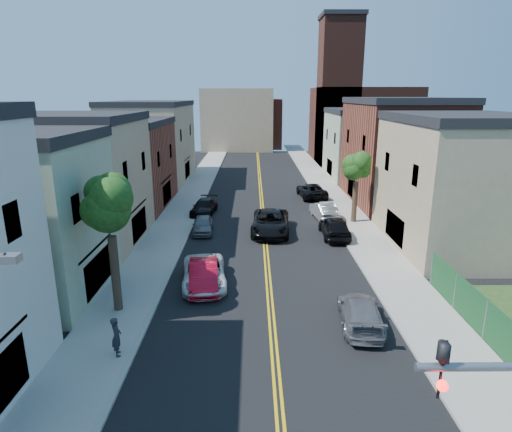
{
  "coord_description": "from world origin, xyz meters",
  "views": [
    {
      "loc": [
        -0.93,
        -6.33,
        10.84
      ],
      "look_at": [
        -0.69,
        25.17,
        2.0
      ],
      "focal_mm": 30.36,
      "sensor_mm": 36.0,
      "label": 1
    }
  ],
  "objects_px": {
    "white_pickup": "(204,273)",
    "pedestrian_left": "(116,336)",
    "red_sedan": "(204,275)",
    "dark_car_right_far": "(312,190)",
    "black_car_left": "(204,207)",
    "black_car_right": "(335,227)",
    "silver_car_right": "(324,211)",
    "grey_car_left": "(203,225)",
    "black_suv_lane": "(270,222)",
    "grey_car_right": "(360,312)"
  },
  "relations": [
    {
      "from": "black_car_right",
      "to": "silver_car_right",
      "type": "distance_m",
      "value": 5.26
    },
    {
      "from": "black_car_right",
      "to": "pedestrian_left",
      "type": "bearing_deg",
      "value": 53.27
    },
    {
      "from": "grey_car_left",
      "to": "black_suv_lane",
      "type": "height_order",
      "value": "black_suv_lane"
    },
    {
      "from": "white_pickup",
      "to": "pedestrian_left",
      "type": "xyz_separation_m",
      "value": [
        -2.9,
        -7.33,
        0.28
      ]
    },
    {
      "from": "black_car_right",
      "to": "black_suv_lane",
      "type": "distance_m",
      "value": 5.13
    },
    {
      "from": "silver_car_right",
      "to": "black_car_right",
      "type": "bearing_deg",
      "value": 83.28
    },
    {
      "from": "black_car_right",
      "to": "white_pickup",
      "type": "bearing_deg",
      "value": 43.87
    },
    {
      "from": "black_suv_lane",
      "to": "grey_car_right",
      "type": "bearing_deg",
      "value": -71.74
    },
    {
      "from": "white_pickup",
      "to": "dark_car_right_far",
      "type": "distance_m",
      "value": 24.42
    },
    {
      "from": "black_suv_lane",
      "to": "silver_car_right",
      "type": "bearing_deg",
      "value": 43.15
    },
    {
      "from": "grey_car_left",
      "to": "silver_car_right",
      "type": "xyz_separation_m",
      "value": [
        10.51,
        3.98,
        0.09
      ]
    },
    {
      "from": "grey_car_left",
      "to": "black_car_right",
      "type": "distance_m",
      "value": 10.59
    },
    {
      "from": "white_pickup",
      "to": "grey_car_right",
      "type": "height_order",
      "value": "white_pickup"
    },
    {
      "from": "black_car_left",
      "to": "pedestrian_left",
      "type": "bearing_deg",
      "value": -86.05
    },
    {
      "from": "grey_car_right",
      "to": "black_car_left",
      "type": "bearing_deg",
      "value": -58.6
    },
    {
      "from": "pedestrian_left",
      "to": "grey_car_right",
      "type": "bearing_deg",
      "value": -97.02
    },
    {
      "from": "grey_car_left",
      "to": "dark_car_right_far",
      "type": "distance_m",
      "value": 16.3
    },
    {
      "from": "red_sedan",
      "to": "black_car_left",
      "type": "relative_size",
      "value": 0.97
    },
    {
      "from": "black_car_left",
      "to": "black_suv_lane",
      "type": "relative_size",
      "value": 0.75
    },
    {
      "from": "red_sedan",
      "to": "dark_car_right_far",
      "type": "height_order",
      "value": "dark_car_right_far"
    },
    {
      "from": "red_sedan",
      "to": "silver_car_right",
      "type": "height_order",
      "value": "silver_car_right"
    },
    {
      "from": "white_pickup",
      "to": "black_suv_lane",
      "type": "bearing_deg",
      "value": 60.01
    },
    {
      "from": "grey_car_left",
      "to": "black_car_left",
      "type": "relative_size",
      "value": 0.83
    },
    {
      "from": "red_sedan",
      "to": "white_pickup",
      "type": "bearing_deg",
      "value": 83.82
    },
    {
      "from": "white_pickup",
      "to": "dark_car_right_far",
      "type": "bearing_deg",
      "value": 60.85
    },
    {
      "from": "grey_car_left",
      "to": "dark_car_right_far",
      "type": "relative_size",
      "value": 0.71
    },
    {
      "from": "grey_car_left",
      "to": "black_car_right",
      "type": "height_order",
      "value": "black_car_right"
    },
    {
      "from": "white_pickup",
      "to": "black_car_left",
      "type": "bearing_deg",
      "value": 89.39
    },
    {
      "from": "grey_car_left",
      "to": "grey_car_right",
      "type": "relative_size",
      "value": 0.84
    },
    {
      "from": "black_car_right",
      "to": "black_car_left",
      "type": "bearing_deg",
      "value": -31.96
    },
    {
      "from": "grey_car_right",
      "to": "red_sedan",
      "type": "bearing_deg",
      "value": -22.82
    },
    {
      "from": "black_car_right",
      "to": "black_suv_lane",
      "type": "relative_size",
      "value": 0.78
    },
    {
      "from": "silver_car_right",
      "to": "black_suv_lane",
      "type": "height_order",
      "value": "black_suv_lane"
    },
    {
      "from": "grey_car_left",
      "to": "red_sedan",
      "type": "bearing_deg",
      "value": -87.27
    },
    {
      "from": "grey_car_right",
      "to": "dark_car_right_far",
      "type": "bearing_deg",
      "value": -86.67
    },
    {
      "from": "black_car_left",
      "to": "pedestrian_left",
      "type": "distance_m",
      "value": 23.16
    },
    {
      "from": "grey_car_left",
      "to": "black_suv_lane",
      "type": "xyz_separation_m",
      "value": [
        5.51,
        -0.11,
        0.22
      ]
    },
    {
      "from": "silver_car_right",
      "to": "dark_car_right_far",
      "type": "xyz_separation_m",
      "value": [
        0.0,
        8.47,
        0.01
      ]
    },
    {
      "from": "red_sedan",
      "to": "black_car_left",
      "type": "bearing_deg",
      "value": 89.86
    },
    {
      "from": "white_pickup",
      "to": "black_car_left",
      "type": "height_order",
      "value": "white_pickup"
    },
    {
      "from": "red_sedan",
      "to": "pedestrian_left",
      "type": "distance_m",
      "value": 7.64
    },
    {
      "from": "grey_car_right",
      "to": "pedestrian_left",
      "type": "distance_m",
      "value": 11.3
    },
    {
      "from": "pedestrian_left",
      "to": "black_suv_lane",
      "type": "bearing_deg",
      "value": -43.06
    },
    {
      "from": "red_sedan",
      "to": "pedestrian_left",
      "type": "xyz_separation_m",
      "value": [
        -2.9,
        -7.06,
        0.26
      ]
    },
    {
      "from": "black_car_right",
      "to": "dark_car_right_far",
      "type": "height_order",
      "value": "black_car_right"
    },
    {
      "from": "grey_car_left",
      "to": "dark_car_right_far",
      "type": "xyz_separation_m",
      "value": [
        10.51,
        12.45,
        0.1
      ]
    },
    {
      "from": "black_car_right",
      "to": "black_suv_lane",
      "type": "xyz_separation_m",
      "value": [
        -5.0,
        1.16,
        0.04
      ]
    },
    {
      "from": "white_pickup",
      "to": "dark_car_right_far",
      "type": "height_order",
      "value": "dark_car_right_far"
    },
    {
      "from": "black_car_right",
      "to": "pedestrian_left",
      "type": "height_order",
      "value": "pedestrian_left"
    },
    {
      "from": "dark_car_right_far",
      "to": "black_suv_lane",
      "type": "xyz_separation_m",
      "value": [
        -5.0,
        -12.56,
        0.11
      ]
    }
  ]
}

